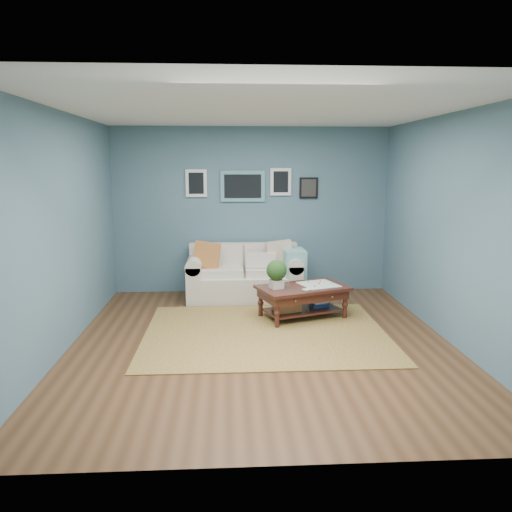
{
  "coord_description": "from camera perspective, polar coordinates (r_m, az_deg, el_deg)",
  "views": [
    {
      "loc": [
        -0.39,
        -5.68,
        2.1
      ],
      "look_at": [
        -0.01,
        1.0,
        0.87
      ],
      "focal_mm": 35.0,
      "sensor_mm": 36.0,
      "label": 1
    }
  ],
  "objects": [
    {
      "name": "room_shell",
      "position": [
        5.8,
        0.59,
        3.09
      ],
      "size": [
        5.0,
        5.02,
        2.7
      ],
      "color": "brown",
      "rests_on": "ground"
    },
    {
      "name": "coffee_table",
      "position": [
        6.9,
        4.87,
        -4.13
      ],
      "size": [
        1.36,
        1.06,
        0.84
      ],
      "rotation": [
        0.0,
        0.0,
        0.34
      ],
      "color": "black",
      "rests_on": "ground"
    },
    {
      "name": "area_rug",
      "position": [
        6.37,
        1.08,
        -8.77
      ],
      "size": [
        3.02,
        2.42,
        0.01
      ],
      "primitive_type": "cube",
      "color": "brown",
      "rests_on": "ground"
    },
    {
      "name": "loveseat",
      "position": [
        7.91,
        -0.8,
        -2.11
      ],
      "size": [
        1.83,
        0.83,
        0.94
      ],
      "color": "beige",
      "rests_on": "ground"
    }
  ]
}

